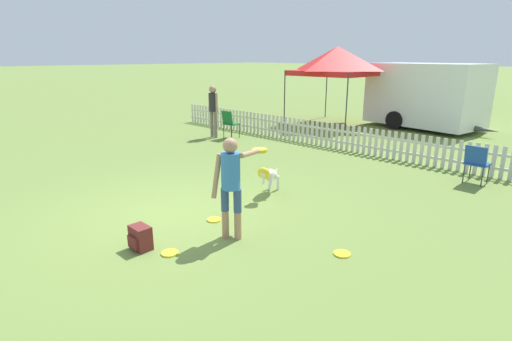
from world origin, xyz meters
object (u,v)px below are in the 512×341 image
at_px(leaping_dog, 270,175).
at_px(frisbee_midfield, 342,254).
at_px(spectator_standing, 213,106).
at_px(handler_person, 232,177).
at_px(frisbee_near_dog, 170,253).
at_px(folding_chair_blue_left, 229,122).
at_px(frisbee_near_handler, 214,220).
at_px(backpack_on_grass, 140,238).
at_px(folding_chair_center, 477,161).
at_px(canopy_tent_main, 337,61).
at_px(equipment_trailer, 425,95).

bearing_deg(leaping_dog, frisbee_midfield, 128.33).
height_order(leaping_dog, spectator_standing, spectator_standing).
xyz_separation_m(handler_person, frisbee_near_dog, (-0.23, -0.99, -0.95)).
height_order(leaping_dog, folding_chair_blue_left, folding_chair_blue_left).
distance_m(frisbee_midfield, spectator_standing, 8.83).
height_order(frisbee_near_handler, frisbee_near_dog, same).
height_order(leaping_dog, backpack_on_grass, leaping_dog).
relative_size(backpack_on_grass, folding_chair_center, 0.41).
distance_m(frisbee_near_handler, frisbee_near_dog, 1.29).
relative_size(handler_person, canopy_tent_main, 0.51).
bearing_deg(frisbee_near_dog, canopy_tent_main, 112.91).
bearing_deg(handler_person, spectator_standing, 115.75).
bearing_deg(backpack_on_grass, frisbee_midfield, 41.10).
height_order(frisbee_midfield, equipment_trailer, equipment_trailer).
bearing_deg(frisbee_midfield, equipment_trailer, 107.60).
relative_size(frisbee_near_handler, folding_chair_center, 0.28).
relative_size(folding_chair_blue_left, folding_chair_center, 1.09).
bearing_deg(backpack_on_grass, equipment_trailer, 95.81).
relative_size(frisbee_midfield, backpack_on_grass, 0.69).
height_order(leaping_dog, frisbee_near_dog, leaping_dog).
relative_size(canopy_tent_main, equipment_trailer, 0.62).
height_order(handler_person, canopy_tent_main, canopy_tent_main).
xyz_separation_m(frisbee_near_dog, folding_chair_center, (1.99, 6.42, 0.50)).
distance_m(frisbee_midfield, backpack_on_grass, 2.87).
height_order(frisbee_midfield, folding_chair_blue_left, folding_chair_blue_left).
bearing_deg(frisbee_midfield, folding_chair_center, 86.91).
xyz_separation_m(folding_chair_blue_left, equipment_trailer, (3.77, 6.55, 0.71)).
relative_size(frisbee_midfield, folding_chair_center, 0.28).
bearing_deg(equipment_trailer, spectator_standing, -113.80).
height_order(frisbee_near_handler, equipment_trailer, equipment_trailer).
distance_m(frisbee_near_handler, canopy_tent_main, 10.83).
bearing_deg(frisbee_near_handler, handler_person, -16.37).
height_order(folding_chair_blue_left, folding_chair_center, folding_chair_blue_left).
distance_m(leaping_dog, equipment_trailer, 9.88).
distance_m(folding_chair_center, spectator_standing, 8.04).
bearing_deg(equipment_trailer, backpack_on_grass, -75.85).
relative_size(handler_person, frisbee_midfield, 6.47).
xyz_separation_m(handler_person, frisbee_near_handler, (-0.71, 0.21, -0.95)).
distance_m(backpack_on_grass, equipment_trailer, 12.91).
bearing_deg(equipment_trailer, folding_chair_blue_left, -111.56).
distance_m(handler_person, frisbee_near_handler, 1.20).
bearing_deg(folding_chair_blue_left, equipment_trailer, -124.59).
bearing_deg(leaping_dog, equipment_trailer, -110.68).
relative_size(leaping_dog, backpack_on_grass, 2.94).
bearing_deg(folding_chair_blue_left, handler_person, 133.90).
bearing_deg(leaping_dog, handler_person, 90.22).
bearing_deg(backpack_on_grass, folding_chair_center, 69.95).
xyz_separation_m(frisbee_near_handler, folding_chair_center, (2.47, 5.22, 0.50)).
bearing_deg(frisbee_near_dog, frisbee_midfield, 44.05).
relative_size(handler_person, folding_chair_center, 1.81).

